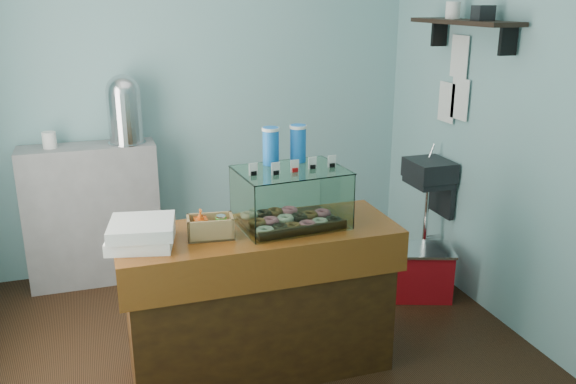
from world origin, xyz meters
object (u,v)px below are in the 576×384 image
object	(u,v)px
coffee_urn	(124,108)
red_cooler	(421,272)
counter	(259,300)
display_case	(289,195)

from	to	relation	value
coffee_urn	red_cooler	size ratio (longest dim) A/B	0.99
counter	display_case	size ratio (longest dim) A/B	2.51
display_case	coffee_urn	distance (m)	1.73
counter	coffee_urn	world-z (taller)	coffee_urn
counter	red_cooler	bearing A→B (deg)	20.64
coffee_urn	counter	bearing A→B (deg)	-68.91
display_case	red_cooler	distance (m)	1.56
red_cooler	counter	bearing A→B (deg)	-139.91
display_case	coffee_urn	size ratio (longest dim) A/B	1.23
counter	display_case	xyz separation A→B (m)	(0.20, 0.06, 0.61)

